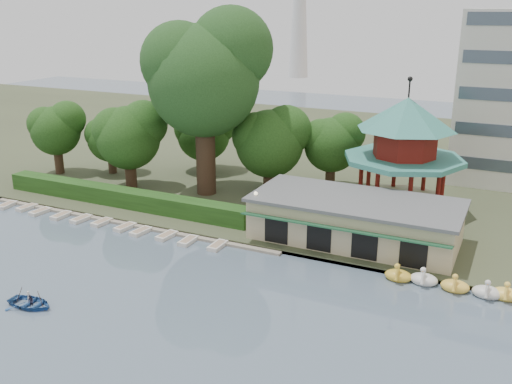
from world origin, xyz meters
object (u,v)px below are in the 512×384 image
Objects in this scene: pavilion at (405,143)px; rowboat_with_passengers at (30,300)px; boathouse at (355,219)px; big_tree at (206,71)px; dock at (126,222)px.

pavilion is 2.62× the size of rowboat_with_passengers.
boathouse is 0.91× the size of big_tree.
boathouse is at bearing 12.24° from dock.
big_tree is 3.98× the size of rowboat_with_passengers.
dock is 6.61× the size of rowboat_with_passengers.
big_tree reaches higher than pavilion.
big_tree is at bearing -169.65° from pavilion.
big_tree is (3.16, 11.00, 13.98)m from dock.
rowboat_with_passengers is at bearing -122.37° from pavilion.
boathouse is 11.43m from pavilion.
dock is at bearing -148.34° from pavilion.
big_tree reaches higher than rowboat_with_passengers.
dock is 18.07m from big_tree.
pavilion reaches higher than rowboat_with_passengers.
dock is 22.62m from boathouse.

